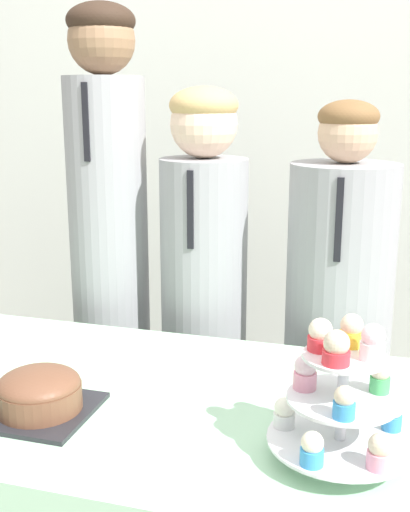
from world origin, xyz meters
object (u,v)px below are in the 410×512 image
(student_1, at_px, (204,330))
(student_2, at_px, (336,360))
(student_0, at_px, (111,281))
(round_cake, at_px, (39,393))
(cupcake_stand, at_px, (341,395))
(cake_knife, at_px, (10,473))

(student_1, relative_size, student_2, 1.03)
(student_0, relative_size, student_1, 1.16)
(student_1, bearing_deg, round_cake, -100.69)
(cupcake_stand, distance_m, student_2, 0.78)
(student_1, distance_m, student_2, 0.41)
(cupcake_stand, height_order, student_1, student_1)
(round_cake, xyz_separation_m, cupcake_stand, (0.61, -0.01, 0.08))
(round_cake, relative_size, student_2, 0.15)
(student_0, height_order, student_2, student_0)
(student_0, distance_m, student_2, 0.74)
(student_1, height_order, student_2, student_1)
(student_0, bearing_deg, cupcake_stand, -43.42)
(cupcake_stand, bearing_deg, round_cake, 179.50)
(round_cake, distance_m, cake_knife, 0.22)
(student_0, xyz_separation_m, student_2, (0.72, -0.00, -0.18))
(round_cake, bearing_deg, student_0, 103.23)
(round_cake, bearing_deg, cupcake_stand, -0.50)
(cupcake_stand, xyz_separation_m, student_2, (-0.06, 0.74, -0.25))
(student_0, height_order, student_1, student_0)
(student_2, bearing_deg, student_0, 180.00)
(cake_knife, distance_m, student_2, 1.07)
(student_2, bearing_deg, student_1, -180.00)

